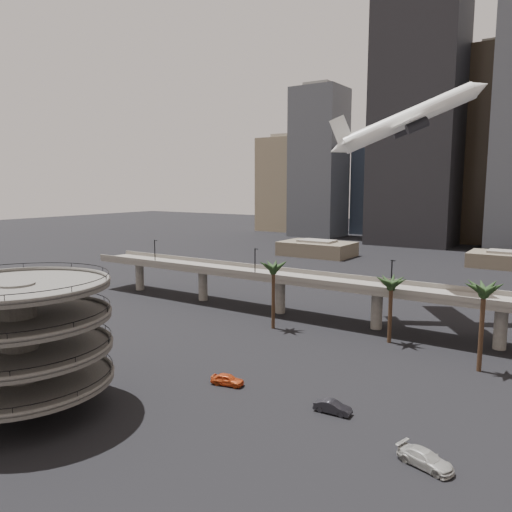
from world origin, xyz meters
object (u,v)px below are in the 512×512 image
Objects in this scene: overpass at (326,286)px; car_b at (333,407)px; car_a at (227,379)px; airborne_jet at (408,119)px; parking_ramp at (19,334)px; car_c at (425,459)px.

overpass reaches higher than car_b.
airborne_jet is at bearing -20.82° from car_a.
parking_ramp reaches higher than overpass.
overpass is at bearing -163.78° from airborne_jet.
car_a is at bearing 95.79° from car_c.
airborne_jet is 72.89m from car_c.
airborne_jet is at bearing 48.41° from overpass.
overpass is 27.61× the size of car_b.
car_a reaches higher than car_b.
airborne_jet is (24.47, 71.92, 31.50)m from parking_ramp.
car_a is (-8.02, -51.43, -40.53)m from airborne_jet.
car_a is at bearing 87.16° from car_b.
airborne_jet reaches higher than overpass.
airborne_jet reaches higher than car_b.
parking_ramp is 4.69× the size of car_a.
parking_ramp is at bearing 129.28° from car_a.
car_b is at bearing -62.91° from overpass.
car_c is at bearing -53.62° from overpass.
car_b is (32.56, 20.76, -9.06)m from parking_ramp.
overpass is at bearing 77.57° from parking_ramp.
airborne_jet is 6.27× the size of car_a.
parking_ramp is 48.65m from car_c.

